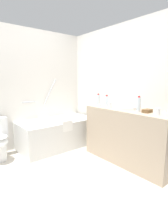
% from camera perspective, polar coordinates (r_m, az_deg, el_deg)
% --- Properties ---
extents(ground_plane, '(3.98, 3.98, 0.00)m').
position_cam_1_polar(ground_plane, '(2.73, -10.27, -19.90)').
color(ground_plane, beige).
extents(wall_back_tiled, '(3.38, 0.10, 2.35)m').
position_cam_1_polar(wall_back_tiled, '(3.67, -21.68, 6.69)').
color(wall_back_tiled, silver).
rests_on(wall_back_tiled, ground_plane).
extents(wall_right_mirror, '(0.10, 3.12, 2.35)m').
position_cam_1_polar(wall_right_mirror, '(3.38, 12.74, 6.90)').
color(wall_right_mirror, silver).
rests_on(wall_right_mirror, ground_plane).
extents(bathtub, '(1.51, 0.78, 1.38)m').
position_cam_1_polar(bathtub, '(3.69, -8.70, -6.48)').
color(bathtub, silver).
rests_on(bathtub, ground_plane).
extents(vanity_counter, '(0.53, 1.52, 0.90)m').
position_cam_1_polar(vanity_counter, '(3.04, 14.10, -7.57)').
color(vanity_counter, tan).
rests_on(vanity_counter, ground_plane).
extents(sink_basin, '(0.34, 0.34, 0.04)m').
position_cam_1_polar(sink_basin, '(2.96, 13.38, 1.37)').
color(sink_basin, white).
rests_on(sink_basin, vanity_counter).
extents(sink_faucet, '(0.12, 0.15, 0.06)m').
position_cam_1_polar(sink_faucet, '(3.12, 15.61, 1.84)').
color(sink_faucet, silver).
rests_on(sink_faucet, vanity_counter).
extents(water_bottle_0, '(0.06, 0.06, 0.21)m').
position_cam_1_polar(water_bottle_0, '(3.14, 7.32, 3.48)').
color(water_bottle_0, silver).
rests_on(water_bottle_0, vanity_counter).
extents(water_bottle_1, '(0.06, 0.06, 0.23)m').
position_cam_1_polar(water_bottle_1, '(2.77, 17.29, 2.41)').
color(water_bottle_1, silver).
rests_on(water_bottle_1, vanity_counter).
extents(water_bottle_2, '(0.06, 0.06, 0.22)m').
position_cam_1_polar(water_bottle_2, '(3.29, 4.65, 3.94)').
color(water_bottle_2, silver).
rests_on(water_bottle_2, vanity_counter).
extents(drinking_glass_0, '(0.07, 0.07, 0.10)m').
position_cam_1_polar(drinking_glass_0, '(2.58, 22.72, 0.11)').
color(drinking_glass_0, white).
rests_on(drinking_glass_0, vanity_counter).
extents(drinking_glass_1, '(0.08, 0.08, 0.10)m').
position_cam_1_polar(drinking_glass_1, '(3.09, 8.39, 2.41)').
color(drinking_glass_1, white).
rests_on(drinking_glass_1, vanity_counter).
extents(amenity_basket, '(0.14, 0.10, 0.05)m').
position_cam_1_polar(amenity_basket, '(2.73, 19.79, 0.34)').
color(amenity_basket, brown).
rests_on(amenity_basket, vanity_counter).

